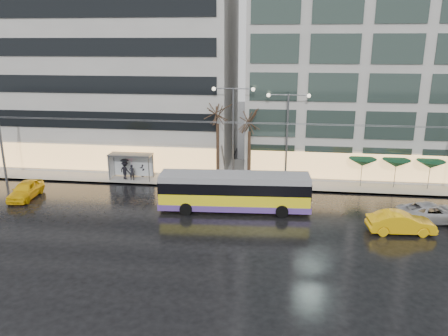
% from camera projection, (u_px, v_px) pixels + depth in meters
% --- Properties ---
extents(ground, '(140.00, 140.00, 0.00)m').
position_uv_depth(ground, '(190.00, 227.00, 32.13)').
color(ground, black).
rests_on(ground, ground).
extents(sidewalk, '(80.00, 10.00, 0.15)m').
position_uv_depth(sidewalk, '(236.00, 173.00, 45.20)').
color(sidewalk, gray).
rests_on(sidewalk, ground).
extents(kerb, '(80.00, 0.10, 0.15)m').
position_uv_depth(kerb, '(231.00, 188.00, 40.49)').
color(kerb, slate).
rests_on(kerb, ground).
extents(building_left, '(34.00, 14.00, 22.00)m').
position_uv_depth(building_left, '(82.00, 60.00, 49.05)').
color(building_left, '#9D9B96').
rests_on(building_left, sidewalk).
extents(building_right, '(32.00, 14.00, 25.00)m').
position_uv_depth(building_right, '(408.00, 47.00, 44.39)').
color(building_right, '#9D9B96').
rests_on(building_right, sidewalk).
extents(trolleybus, '(12.10, 4.87, 5.55)m').
position_uv_depth(trolleybus, '(234.00, 193.00, 34.95)').
color(trolleybus, yellow).
rests_on(trolleybus, ground).
extents(catenary, '(42.24, 5.12, 7.00)m').
position_uv_depth(catenary, '(218.00, 147.00, 38.38)').
color(catenary, '#595B60').
rests_on(catenary, ground).
extents(bus_shelter, '(4.20, 1.60, 2.51)m').
position_uv_depth(bus_shelter, '(128.00, 160.00, 42.78)').
color(bus_shelter, '#595B60').
rests_on(bus_shelter, sidewalk).
extents(street_lamp_near, '(3.96, 0.36, 9.03)m').
position_uv_depth(street_lamp_near, '(233.00, 122.00, 40.50)').
color(street_lamp_near, '#595B60').
rests_on(street_lamp_near, sidewalk).
extents(street_lamp_far, '(3.96, 0.36, 8.53)m').
position_uv_depth(street_lamp_far, '(287.00, 126.00, 39.98)').
color(street_lamp_far, '#595B60').
rests_on(street_lamp_far, sidewalk).
extents(tree_a, '(3.20, 3.20, 8.40)m').
position_uv_depth(tree_a, '(217.00, 109.00, 40.57)').
color(tree_a, black).
rests_on(tree_a, sidewalk).
extents(tree_b, '(3.20, 3.20, 7.70)m').
position_uv_depth(tree_b, '(250.00, 117.00, 40.59)').
color(tree_b, black).
rests_on(tree_b, sidewalk).
extents(parasol_a, '(2.50, 2.50, 2.65)m').
position_uv_depth(parasol_a, '(362.00, 162.00, 40.23)').
color(parasol_a, '#595B60').
rests_on(parasol_a, sidewalk).
extents(parasol_b, '(2.50, 2.50, 2.65)m').
position_uv_depth(parasol_b, '(396.00, 163.00, 39.87)').
color(parasol_b, '#595B60').
rests_on(parasol_b, sidewalk).
extents(parasol_c, '(2.50, 2.50, 2.65)m').
position_uv_depth(parasol_c, '(431.00, 165.00, 39.50)').
color(parasol_c, '#595B60').
rests_on(parasol_c, sidewalk).
extents(taxi_a, '(2.18, 4.55, 1.50)m').
position_uv_depth(taxi_a, '(26.00, 190.00, 37.92)').
color(taxi_a, yellow).
rests_on(taxi_a, ground).
extents(taxi_b, '(4.79, 1.98, 1.54)m').
position_uv_depth(taxi_b, '(401.00, 223.00, 31.03)').
color(taxi_b, yellow).
rests_on(taxi_b, ground).
extents(sedan_silver, '(5.52, 3.21, 1.44)m').
position_uv_depth(sedan_silver, '(433.00, 213.00, 32.99)').
color(sedan_silver, '#A9A8AC').
rests_on(sedan_silver, ground).
extents(pedestrian_a, '(0.99, 1.00, 2.19)m').
position_uv_depth(pedestrian_a, '(132.00, 165.00, 42.26)').
color(pedestrian_a, black).
rests_on(pedestrian_a, sidewalk).
extents(pedestrian_b, '(1.06, 1.00, 1.74)m').
position_uv_depth(pedestrian_b, '(143.00, 168.00, 43.58)').
color(pedestrian_b, black).
rests_on(pedestrian_b, sidewalk).
extents(pedestrian_c, '(1.36, 1.11, 2.11)m').
position_uv_depth(pedestrian_c, '(125.00, 168.00, 42.59)').
color(pedestrian_c, black).
rests_on(pedestrian_c, sidewalk).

